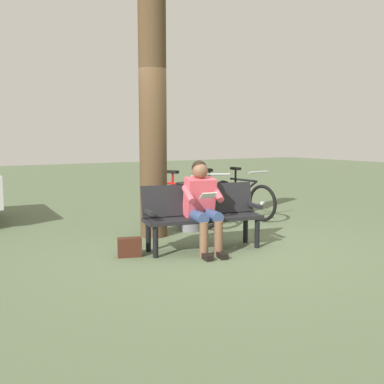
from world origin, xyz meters
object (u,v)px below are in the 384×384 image
Objects in this scene: tree_trunk at (153,115)px; bicycle_black at (242,198)px; handbag at (130,247)px; bicycle_green at (211,202)px; litter_bin at (189,206)px; bicycle_orange at (181,205)px; bench at (201,211)px; person_reading at (202,202)px.

bicycle_black is at bearing -164.63° from tree_trunk.
handbag is 0.19× the size of bicycle_green.
bicycle_green is at bearing -159.13° from tree_trunk.
handbag is 1.83m from litter_bin.
bicycle_black is 1.38m from bicycle_orange.
bicycle_black is (-2.94, -1.53, 0.24)m from handbag.
tree_trunk is 4.74× the size of litter_bin.
bench is 1.04× the size of bicycle_orange.
person_reading is 1.68m from tree_trunk.
litter_bin is 0.49× the size of bicycle_orange.
bench is at bearing 100.76° from tree_trunk.
bicycle_green is at bearing -146.27° from handbag.
bench is 0.99× the size of bicycle_black.
bicycle_orange is (-1.57, -1.44, 0.24)m from handbag.
bench is 1.70m from tree_trunk.
handbag is 0.19× the size of bicycle_orange.
bicycle_green is (-1.28, -1.73, -0.31)m from person_reading.
litter_bin is at bearing -172.13° from tree_trunk.
tree_trunk is 1.60m from litter_bin.
bicycle_orange is (-0.76, -0.49, -1.48)m from tree_trunk.
litter_bin is (-1.49, -1.04, 0.27)m from handbag.
bicycle_orange reaches higher than litter_bin.
handbag is at bearing -33.21° from bicycle_green.
tree_trunk reaches higher than handbag.
bicycle_green is at bearing -116.36° from person_reading.
bicycle_green is at bearing -148.69° from litter_bin.
bicycle_orange reaches higher than bench.
tree_trunk reaches higher than litter_bin.
bicycle_green is at bearing -117.12° from bench.
tree_trunk is at bearing -82.11° from bicycle_black.
tree_trunk is 2.66m from bicycle_black.
person_reading is at bearing 66.54° from litter_bin.
bicycle_green reaches higher than handbag.
tree_trunk is 2.19× the size of bicycle_black.
bench reaches higher than handbag.
bench is at bearing -57.33° from bicycle_black.
person_reading is at bearing -41.40° from bicycle_orange.
bicycle_black and bicycle_orange have the same top height.
litter_bin is at bearing -102.63° from bench.
person_reading is 1.43m from litter_bin.
handbag is 2.14m from bicycle_orange.
bicycle_green is at bearing 72.97° from bicycle_orange.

